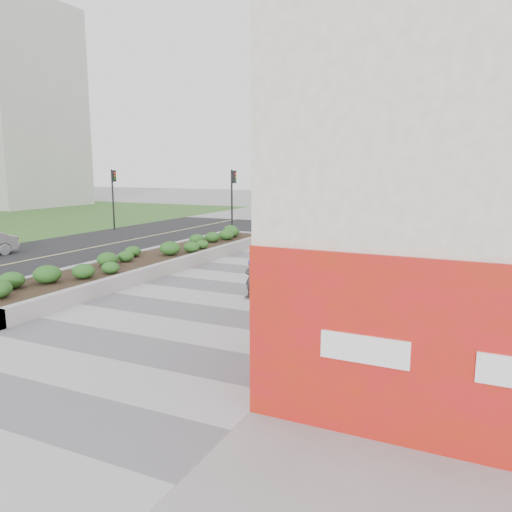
# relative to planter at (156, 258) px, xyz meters

# --- Properties ---
(ground) EXTENTS (160.00, 160.00, 0.00)m
(ground) POSITION_rel_planter_xyz_m (5.50, -7.00, -0.42)
(ground) COLOR gray
(ground) RESTS_ON ground
(walkway) EXTENTS (8.00, 36.00, 0.01)m
(walkway) POSITION_rel_planter_xyz_m (5.50, -4.00, -0.41)
(walkway) COLOR #A8A8AD
(walkway) RESTS_ON ground
(building) EXTENTS (6.04, 24.08, 8.00)m
(building) POSITION_rel_planter_xyz_m (12.48, 1.98, 3.56)
(building) COLOR #B8AF9D
(building) RESTS_ON ground
(planter) EXTENTS (3.00, 18.00, 0.90)m
(planter) POSITION_rel_planter_xyz_m (0.00, 0.00, 0.00)
(planter) COLOR #9E9EA0
(planter) RESTS_ON ground
(street) EXTENTS (10.00, 40.00, 0.00)m
(street) POSITION_rel_planter_xyz_m (-6.50, 0.00, -0.42)
(street) COLOR black
(street) RESTS_ON ground
(traffic_signal_near) EXTENTS (0.33, 0.28, 4.20)m
(traffic_signal_near) POSITION_rel_planter_xyz_m (-1.73, 10.50, 2.34)
(traffic_signal_near) COLOR black
(traffic_signal_near) RESTS_ON ground
(traffic_signal_far) EXTENTS (0.33, 0.28, 4.20)m
(traffic_signal_far) POSITION_rel_planter_xyz_m (-10.93, 10.00, 2.34)
(traffic_signal_far) COLOR black
(traffic_signal_far) RESTS_ON ground
(distant_bldg_north_l) EXTENTS (16.00, 12.00, 20.00)m
(distant_bldg_north_l) POSITION_rel_planter_xyz_m (0.50, 48.00, 9.58)
(distant_bldg_north_l) COLOR #ADAAA3
(distant_bldg_north_l) RESTS_ON ground
(manhole_cover) EXTENTS (0.44, 0.44, 0.01)m
(manhole_cover) POSITION_rel_planter_xyz_m (6.00, -4.00, -0.42)
(manhole_cover) COLOR #595654
(manhole_cover) RESTS_ON ground
(skateboarder) EXTENTS (0.46, 0.72, 1.30)m
(skateboarder) POSITION_rel_planter_xyz_m (6.02, -2.83, 0.25)
(skateboarder) COLOR beige
(skateboarder) RESTS_ON ground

